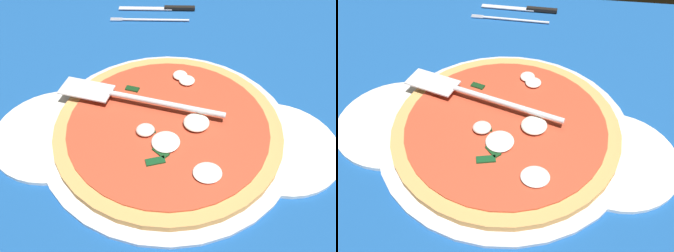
% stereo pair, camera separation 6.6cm
% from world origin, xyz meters
% --- Properties ---
extents(ground_plane, '(1.01, 1.01, 0.01)m').
position_xyz_m(ground_plane, '(0.00, 0.00, -0.00)').
color(ground_plane, '#174B90').
extents(checker_pattern, '(1.01, 1.01, 0.00)m').
position_xyz_m(checker_pattern, '(-0.00, -0.00, 0.00)').
color(checker_pattern, white).
rests_on(checker_pattern, ground_plane).
extents(pizza_pan, '(0.44, 0.44, 0.01)m').
position_xyz_m(pizza_pan, '(-0.02, 0.01, 0.01)').
color(pizza_pan, silver).
rests_on(pizza_pan, ground_plane).
extents(dinner_plate_left, '(0.21, 0.21, 0.01)m').
position_xyz_m(dinner_plate_left, '(-0.21, 0.05, 0.01)').
color(dinner_plate_left, white).
rests_on(dinner_plate_left, ground_plane).
extents(dinner_plate_right, '(0.22, 0.22, 0.01)m').
position_xyz_m(dinner_plate_right, '(0.18, 0.02, 0.01)').
color(dinner_plate_right, white).
rests_on(dinner_plate_right, ground_plane).
extents(pizza, '(0.40, 0.40, 0.03)m').
position_xyz_m(pizza, '(-0.02, 0.02, 0.02)').
color(pizza, tan).
rests_on(pizza, pizza_pan).
extents(pizza_server, '(0.30, 0.12, 0.01)m').
position_xyz_m(pizza_server, '(0.04, -0.04, 0.04)').
color(pizza_server, silver).
rests_on(pizza_server, pizza).
extents(place_setting_near, '(0.21, 0.13, 0.01)m').
position_xyz_m(place_setting_near, '(0.00, -0.39, 0.00)').
color(place_setting_near, silver).
rests_on(place_setting_near, ground_plane).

